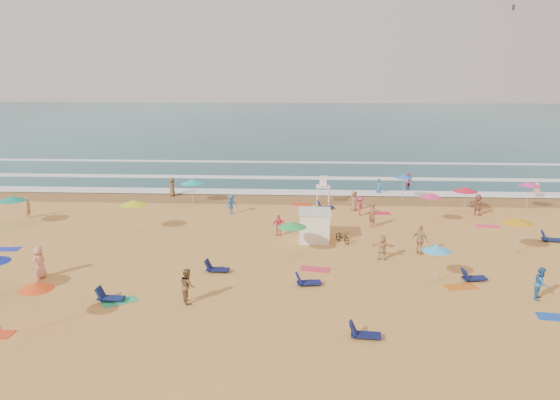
{
  "coord_description": "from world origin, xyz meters",
  "views": [
    {
      "loc": [
        -0.64,
        -35.16,
        11.44
      ],
      "look_at": [
        -2.81,
        6.0,
        1.5
      ],
      "focal_mm": 35.0,
      "sensor_mm": 36.0,
      "label": 1
    }
  ],
  "objects": [
    {
      "name": "beach_umbrellas",
      "position": [
        1.46,
        0.25,
        2.11
      ],
      "size": [
        56.22,
        30.45,
        0.79
      ],
      "color": "#358C20",
      "rests_on": "ground"
    },
    {
      "name": "bicycle",
      "position": [
        1.73,
        0.21,
        0.41
      ],
      "size": [
        1.27,
        1.62,
        0.82
      ],
      "primitive_type": "imported",
      "rotation": [
        0.0,
        0.0,
        0.54
      ],
      "color": "black",
      "rests_on": "ground"
    },
    {
      "name": "cabana_roof",
      "position": [
        -0.17,
        0.51,
        2.06
      ],
      "size": [
        2.2,
        2.2,
        0.12
      ],
      "primitive_type": "cube",
      "color": "silver",
      "rests_on": "cabana"
    },
    {
      "name": "towels",
      "position": [
        0.88,
        -2.84,
        0.01
      ],
      "size": [
        40.31,
        25.35,
        0.03
      ],
      "color": "#E7441C",
      "rests_on": "ground"
    },
    {
      "name": "wet_sand",
      "position": [
        0.0,
        12.5,
        0.01
      ],
      "size": [
        220.0,
        220.0,
        0.0
      ],
      "primitive_type": "plane",
      "color": "olive",
      "rests_on": "ground"
    },
    {
      "name": "beachgoers",
      "position": [
        2.23,
        4.03,
        0.8
      ],
      "size": [
        43.4,
        29.31,
        2.13
      ],
      "color": "#246AAA",
      "rests_on": "ground"
    },
    {
      "name": "surf_foam",
      "position": [
        0.0,
        21.32,
        0.1
      ],
      "size": [
        200.0,
        18.7,
        0.05
      ],
      "color": "white",
      "rests_on": "ground"
    },
    {
      "name": "lifeguard_stand",
      "position": [
        0.66,
        10.95,
        1.05
      ],
      "size": [
        1.2,
        1.2,
        2.1
      ],
      "primitive_type": null,
      "color": "white",
      "rests_on": "ground"
    },
    {
      "name": "loungers",
      "position": [
        5.25,
        -3.59,
        0.17
      ],
      "size": [
        43.24,
        23.19,
        0.34
      ],
      "color": "#0F1C4F",
      "rests_on": "ground"
    },
    {
      "name": "ground",
      "position": [
        0.0,
        0.0,
        0.0
      ],
      "size": [
        220.0,
        220.0,
        0.0
      ],
      "primitive_type": "plane",
      "color": "gold",
      "rests_on": "ground"
    },
    {
      "name": "cabana",
      "position": [
        -0.17,
        0.51,
        1.0
      ],
      "size": [
        2.0,
        2.0,
        2.0
      ],
      "primitive_type": "cube",
      "color": "white",
      "rests_on": "ground"
    },
    {
      "name": "ocean",
      "position": [
        0.0,
        84.0,
        0.0
      ],
      "size": [
        220.0,
        140.0,
        0.18
      ],
      "primitive_type": "cube",
      "color": "#0C4756",
      "rests_on": "ground"
    }
  ]
}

